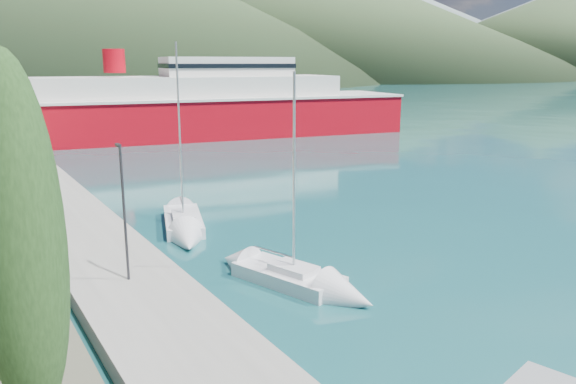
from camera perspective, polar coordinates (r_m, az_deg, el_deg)
ground at (r=132.05m, az=-25.16°, el=7.35°), size 1400.00×1400.00×0.00m
quay at (r=38.57m, az=-21.25°, el=-2.65°), size 5.00×88.00×0.80m
hills_near at (r=401.56m, az=-15.95°, el=18.11°), size 1010.00×520.00×115.00m
lamp_posts at (r=26.28m, az=-16.95°, el=-1.08°), size 0.15×46.77×6.06m
sailboat_near at (r=25.85m, az=3.10°, el=-9.61°), size 4.37×7.79×10.73m
sailboat_mid at (r=34.51m, az=-10.38°, el=-3.92°), size 4.76×8.84×12.32m
ferry at (r=80.34m, az=-10.48°, el=8.24°), size 64.85×23.70×12.61m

